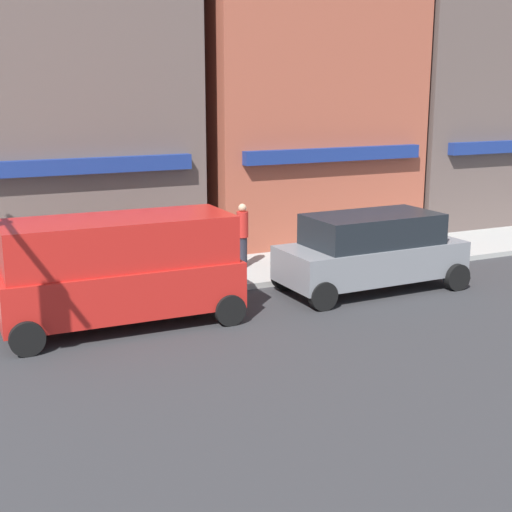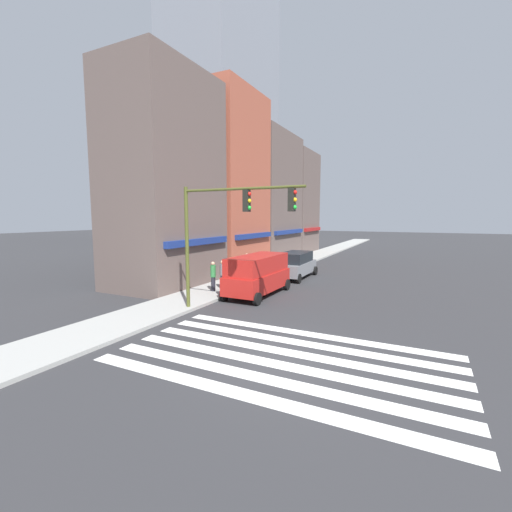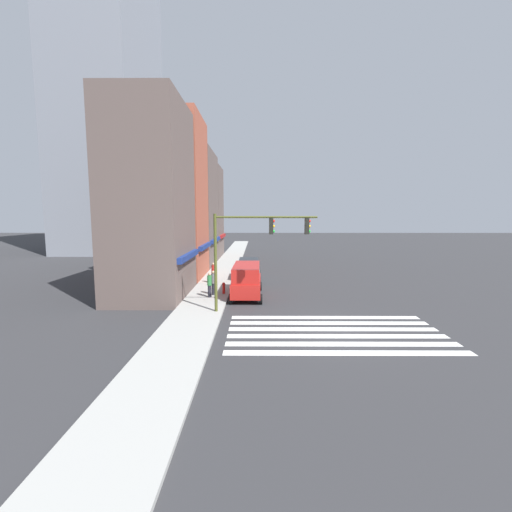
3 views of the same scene
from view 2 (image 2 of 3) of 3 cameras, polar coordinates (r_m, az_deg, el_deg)
ground_plane at (r=11.63m, az=4.50°, el=-16.61°), size 200.00×200.00×0.00m
sidewalk_left at (r=15.83m, az=-22.01°, el=-10.43°), size 120.00×3.00×0.15m
crosswalk_stripes at (r=11.63m, az=4.50°, el=-16.59°), size 5.72×10.80×0.01m
storefront_row at (r=33.17m, az=-1.35°, el=10.45°), size 31.09×5.30×14.87m
tower_distant at (r=67.72m, az=-5.64°, el=32.79°), size 19.97×12.12×69.04m
traffic_signal at (r=15.56m, az=-4.89°, el=5.93°), size 0.32×6.06×5.99m
van_red at (r=19.89m, az=0.29°, el=-2.94°), size 5.02×2.22×2.34m
suv_grey at (r=25.74m, az=6.58°, el=-1.38°), size 4.74×2.12×1.94m
pedestrian_grey_coat at (r=21.07m, az=-5.62°, el=-3.02°), size 0.32×0.32×1.77m
pedestrian_green_top at (r=20.55m, az=-7.16°, el=-3.29°), size 0.32×0.32×1.77m
pedestrian_red_jacket at (r=24.93m, az=-1.54°, el=-1.50°), size 0.32×0.32×1.77m
fire_hydrant at (r=21.08m, az=-3.49°, el=-4.27°), size 0.24×0.24×0.84m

